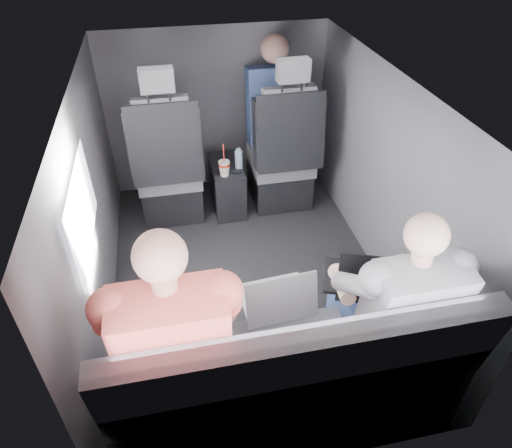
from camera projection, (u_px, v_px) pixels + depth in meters
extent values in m
plane|color=black|center=(248.00, 277.00, 3.17)|extent=(2.60, 2.60, 0.00)
plane|color=#B2B2AD|center=(245.00, 87.00, 2.36)|extent=(2.60, 2.60, 0.00)
cube|color=#56565B|center=(93.00, 213.00, 2.62)|extent=(0.02, 2.60, 1.35)
cube|color=#56565B|center=(385.00, 180.00, 2.91)|extent=(0.02, 2.60, 1.35)
cube|color=#56565B|center=(217.00, 111.00, 3.78)|extent=(1.80, 0.02, 1.35)
cube|color=#56565B|center=(310.00, 379.00, 1.75)|extent=(1.80, 0.02, 1.35)
cube|color=white|center=(83.00, 211.00, 2.25)|extent=(0.02, 0.75, 0.42)
cube|color=black|center=(290.00, 124.00, 3.28)|extent=(0.35, 0.11, 0.59)
cube|color=black|center=(172.00, 195.00, 3.72)|extent=(0.46, 0.48, 0.30)
cube|color=slate|center=(169.00, 171.00, 3.57)|extent=(0.48, 0.46, 0.14)
cube|color=slate|center=(165.00, 140.00, 3.19)|extent=(0.38, 0.18, 0.61)
cube|color=black|center=(133.00, 147.00, 3.17)|extent=(0.08, 0.21, 0.53)
cube|color=black|center=(196.00, 141.00, 3.24)|extent=(0.08, 0.21, 0.53)
cube|color=black|center=(165.00, 145.00, 3.15)|extent=(0.50, 0.11, 0.58)
cube|color=slate|center=(157.00, 80.00, 2.89)|extent=(0.22, 0.10, 0.15)
cube|color=black|center=(279.00, 183.00, 3.87)|extent=(0.46, 0.48, 0.30)
cube|color=slate|center=(280.00, 160.00, 3.72)|extent=(0.48, 0.46, 0.14)
cube|color=slate|center=(289.00, 128.00, 3.34)|extent=(0.38, 0.18, 0.61)
cube|color=black|center=(259.00, 135.00, 3.32)|extent=(0.08, 0.21, 0.53)
cube|color=black|center=(317.00, 130.00, 3.39)|extent=(0.08, 0.21, 0.53)
cube|color=black|center=(291.00, 134.00, 3.29)|extent=(0.50, 0.11, 0.58)
cube|color=slate|center=(293.00, 70.00, 3.04)|extent=(0.22, 0.10, 0.15)
cube|color=black|center=(227.00, 186.00, 3.74)|extent=(0.24, 0.48, 0.40)
cylinder|color=black|center=(222.00, 172.00, 3.51)|extent=(0.09, 0.09, 0.01)
cylinder|color=black|center=(236.00, 171.00, 3.53)|extent=(0.09, 0.09, 0.01)
cube|color=slate|center=(287.00, 385.00, 2.24)|extent=(1.60, 0.50, 0.45)
cube|color=slate|center=(306.00, 368.00, 1.78)|extent=(1.60, 0.17, 0.47)
cylinder|color=red|center=(224.00, 164.00, 3.43)|extent=(0.09, 0.09, 0.02)
cylinder|color=white|center=(224.00, 162.00, 3.41)|extent=(0.09, 0.09, 0.01)
cylinder|color=red|center=(224.00, 153.00, 3.37)|extent=(0.01, 0.01, 0.14)
cylinder|color=#ACD4EA|center=(239.00, 160.00, 3.52)|extent=(0.06, 0.06, 0.15)
cylinder|color=#ACD4EA|center=(238.00, 150.00, 3.47)|extent=(0.03, 0.03, 0.02)
cube|color=white|center=(172.00, 314.00, 2.12)|extent=(0.36, 0.30, 0.02)
cube|color=silver|center=(172.00, 315.00, 2.10)|extent=(0.28, 0.19, 0.00)
cube|color=white|center=(171.00, 302.00, 2.17)|extent=(0.10, 0.07, 0.00)
cube|color=white|center=(171.00, 320.00, 1.94)|extent=(0.31, 0.15, 0.21)
cube|color=white|center=(171.00, 319.00, 1.95)|extent=(0.27, 0.12, 0.18)
cube|color=#A9A9AE|center=(274.00, 296.00, 2.22)|extent=(0.35, 0.26, 0.02)
cube|color=silver|center=(275.00, 296.00, 2.20)|extent=(0.28, 0.15, 0.00)
cube|color=#A9A9AE|center=(271.00, 284.00, 2.27)|extent=(0.10, 0.06, 0.00)
cube|color=#A9A9AE|center=(282.00, 300.00, 2.03)|extent=(0.34, 0.10, 0.22)
cube|color=white|center=(282.00, 299.00, 2.04)|extent=(0.30, 0.08, 0.19)
cube|color=black|center=(360.00, 278.00, 2.32)|extent=(0.43, 0.37, 0.02)
cube|color=black|center=(362.00, 278.00, 2.30)|extent=(0.33, 0.24, 0.00)
cube|color=black|center=(355.00, 266.00, 2.37)|extent=(0.12, 0.09, 0.00)
cube|color=black|center=(378.00, 281.00, 2.11)|extent=(0.37, 0.20, 0.25)
cube|color=white|center=(377.00, 280.00, 2.12)|extent=(0.32, 0.17, 0.21)
cube|color=#313236|center=(151.00, 348.00, 2.05)|extent=(0.16, 0.47, 0.14)
cube|color=#313236|center=(203.00, 339.00, 2.09)|extent=(0.16, 0.47, 0.14)
cube|color=#313236|center=(158.00, 346.00, 2.42)|extent=(0.14, 0.14, 0.45)
cube|color=#313236|center=(202.00, 339.00, 2.46)|extent=(0.14, 0.14, 0.45)
cube|color=#DA6847|center=(174.00, 342.00, 1.76)|extent=(0.42, 0.29, 0.58)
sphere|color=tan|center=(160.00, 256.00, 1.54)|extent=(0.19, 0.19, 0.19)
cylinder|color=tan|center=(124.00, 313.00, 2.00)|extent=(0.12, 0.29, 0.13)
cylinder|color=tan|center=(219.00, 299.00, 2.07)|extent=(0.12, 0.29, 0.13)
cube|color=navy|center=(361.00, 314.00, 2.22)|extent=(0.14, 0.42, 0.12)
cube|color=navy|center=(401.00, 308.00, 2.26)|extent=(0.14, 0.42, 0.12)
cube|color=navy|center=(339.00, 320.00, 2.57)|extent=(0.12, 0.12, 0.45)
cube|color=navy|center=(374.00, 314.00, 2.60)|extent=(0.12, 0.12, 0.45)
cube|color=slate|center=(410.00, 308.00, 1.94)|extent=(0.38, 0.26, 0.52)
sphere|color=#DDAF96|center=(427.00, 235.00, 1.74)|extent=(0.17, 0.17, 0.17)
cylinder|color=#DDAF96|center=(342.00, 284.00, 2.18)|extent=(0.11, 0.27, 0.12)
cylinder|color=#DDAF96|center=(416.00, 272.00, 2.24)|extent=(0.11, 0.27, 0.12)
cube|color=navy|center=(274.00, 105.00, 3.61)|extent=(0.42, 0.27, 0.61)
sphere|color=tan|center=(275.00, 49.00, 3.37)|extent=(0.21, 0.21, 0.21)
cube|color=navy|center=(271.00, 135.00, 3.83)|extent=(0.36, 0.42, 0.13)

